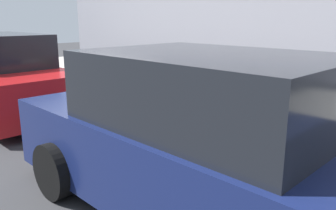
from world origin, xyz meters
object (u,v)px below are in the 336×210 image
object	(u,v)px
suitcase_teal_6	(136,86)
bollard_post	(90,77)
suitcase_maroon_1	(228,104)
parking_meter	(320,88)
fire_hydrant	(108,79)
suitcase_red_3	(181,95)
suitcase_silver_2	(200,102)
parked_car_navy_0	(209,143)
suitcase_olive_0	(249,114)
suitcase_navy_5	(147,89)
suitcase_black_4	(162,92)

from	to	relation	value
suitcase_teal_6	bollard_post	world-z (taller)	suitcase_teal_6
suitcase_maroon_1	parking_meter	world-z (taller)	parking_meter
fire_hydrant	suitcase_teal_6	bearing A→B (deg)	-176.21
suitcase_red_3	parking_meter	size ratio (longest dim) A/B	0.79
suitcase_silver_2	suitcase_teal_6	size ratio (longest dim) A/B	0.95
suitcase_red_3	parked_car_navy_0	size ratio (longest dim) A/B	0.22
suitcase_olive_0	bollard_post	bearing A→B (deg)	1.17
suitcase_teal_6	parked_car_navy_0	size ratio (longest dim) A/B	0.21
bollard_post	parking_meter	world-z (taller)	parking_meter
suitcase_olive_0	suitcase_teal_6	distance (m)	3.06
suitcase_maroon_1	suitcase_silver_2	size ratio (longest dim) A/B	1.10
suitcase_navy_5	fire_hydrant	xyz separation A→B (m)	(1.50, -0.05, 0.03)
bollard_post	parked_car_navy_0	size ratio (longest dim) A/B	0.16
suitcase_silver_2	suitcase_red_3	world-z (taller)	suitcase_red_3
fire_hydrant	parked_car_navy_0	xyz separation A→B (m)	(-4.97, 2.31, 0.25)
suitcase_maroon_1	suitcase_olive_0	bearing A→B (deg)	166.40
suitcase_red_3	parked_car_navy_0	bearing A→B (deg)	137.61
suitcase_navy_5	parking_meter	distance (m)	3.55
suitcase_red_3	bollard_post	size ratio (longest dim) A/B	1.34
suitcase_silver_2	suitcase_black_4	bearing A→B (deg)	0.86
suitcase_silver_2	bollard_post	world-z (taller)	suitcase_silver_2
suitcase_red_3	suitcase_teal_6	xyz separation A→B (m)	(1.48, -0.08, -0.02)
bollard_post	parking_meter	size ratio (longest dim) A/B	0.59
fire_hydrant	parking_meter	size ratio (longest dim) A/B	0.58
suitcase_teal_6	fire_hydrant	world-z (taller)	suitcase_teal_6
suitcase_black_4	fire_hydrant	bearing A→B (deg)	-1.60
suitcase_black_4	parked_car_navy_0	world-z (taller)	parked_car_navy_0
bollard_post	suitcase_black_4	bearing A→B (deg)	-177.87
suitcase_maroon_1	suitcase_silver_2	xyz separation A→B (m)	(0.54, 0.11, -0.03)
suitcase_teal_6	parking_meter	bearing A→B (deg)	-177.36
fire_hydrant	bollard_post	xyz separation A→B (m)	(0.58, 0.15, -0.01)
suitcase_maroon_1	fire_hydrant	distance (m)	3.52
suitcase_teal_6	parking_meter	size ratio (longest dim) A/B	0.77
suitcase_teal_6	suitcase_olive_0	bearing A→B (deg)	177.74
suitcase_silver_2	parking_meter	distance (m)	2.10
suitcase_black_4	parked_car_navy_0	bearing A→B (deg)	143.08
suitcase_olive_0	suitcase_teal_6	bearing A→B (deg)	-2.26
suitcase_maroon_1	suitcase_navy_5	size ratio (longest dim) A/B	1.01
suitcase_black_4	fire_hydrant	size ratio (longest dim) A/B	1.32
suitcase_black_4	fire_hydrant	distance (m)	1.97
suitcase_black_4	suitcase_teal_6	size ratio (longest dim) A/B	0.99
suitcase_red_3	suitcase_navy_5	world-z (taller)	suitcase_navy_5
parking_meter	suitcase_red_3	bearing A→B (deg)	5.98
suitcase_teal_6	bollard_post	distance (m)	1.57
parking_meter	suitcase_black_4	bearing A→B (deg)	5.75
suitcase_red_3	parking_meter	world-z (taller)	parking_meter
parked_car_navy_0	parking_meter	bearing A→B (deg)	-90.64
suitcase_silver_2	suitcase_olive_0	bearing A→B (deg)	179.14
bollard_post	parked_car_navy_0	bearing A→B (deg)	158.73
fire_hydrant	parking_meter	distance (m)	5.03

